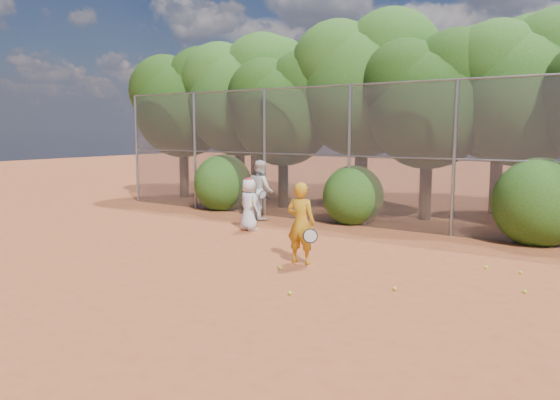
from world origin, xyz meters
The scene contains 23 objects.
ground centered at (0.00, 0.00, 0.00)m, with size 80.00×80.00×0.00m, color #964421.
fence_back centered at (-0.12, 6.00, 2.05)m, with size 20.05×0.09×4.03m.
tree_0 centered at (-9.44, 8.04, 3.93)m, with size 4.38×3.81×6.00m.
tree_1 centered at (-6.94, 8.54, 4.16)m, with size 4.64×4.03×6.35m.
tree_2 centered at (-4.45, 7.83, 3.58)m, with size 3.99×3.47×5.47m.
tree_3 centered at (-1.94, 8.84, 4.40)m, with size 4.89×4.26×6.70m.
tree_4 centered at (0.55, 8.24, 3.76)m, with size 4.19×3.64×5.73m.
tree_5 centered at (3.06, 9.04, 4.05)m, with size 4.51×3.92×6.17m.
tree_9 centered at (-7.94, 10.84, 4.34)m, with size 4.83×4.20×6.62m.
tree_10 centered at (-2.93, 11.05, 4.63)m, with size 5.15×4.48×7.06m.
tree_11 centered at (2.06, 10.64, 4.16)m, with size 4.64×4.03×6.35m.
bush_0 centered at (-6.00, 6.30, 1.00)m, with size 2.00×2.00×2.00m, color #224B12.
bush_1 centered at (-1.00, 6.30, 0.90)m, with size 1.80×1.80×1.80m, color #224B12.
bush_2 centered at (4.00, 6.30, 1.10)m, with size 2.20×2.20×2.20m, color #224B12.
player_yellow centered at (0.32, 1.33, 0.84)m, with size 0.85×0.58×1.69m.
player_teen centered at (-2.81, 3.64, 0.73)m, with size 0.81×0.65×1.46m.
player_white centered at (-3.70, 5.40, 0.91)m, with size 1.12×1.06×1.82m.
ball_0 centered at (2.68, 0.63, 0.03)m, with size 0.07×0.07×0.07m, color #B3CE25.
ball_1 centered at (4.26, 3.01, 0.03)m, with size 0.07×0.07×0.07m, color #B3CE25.
ball_2 centered at (1.33, -0.61, 0.03)m, with size 0.07×0.07×0.07m, color #B3CE25.
ball_3 centered at (4.57, 1.71, 0.03)m, with size 0.07×0.07×0.07m, color #B3CE25.
ball_4 centered at (0.25, 0.68, 0.03)m, with size 0.07×0.07×0.07m, color #B3CE25.
ball_5 centered at (3.61, 3.03, 0.03)m, with size 0.07×0.07×0.07m, color #B3CE25.
Camera 1 is at (6.22, -8.02, 2.77)m, focal length 35.00 mm.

